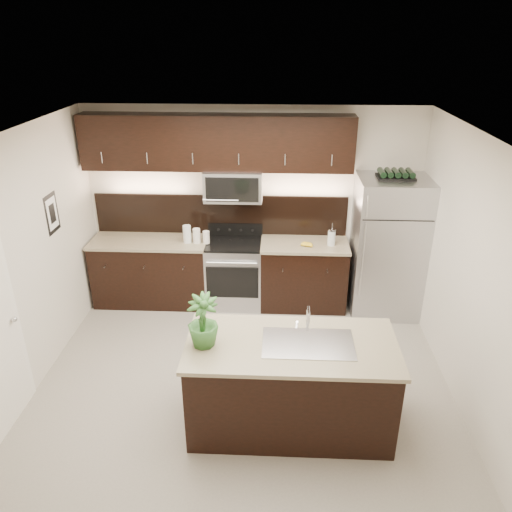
{
  "coord_description": "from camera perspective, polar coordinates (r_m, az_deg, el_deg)",
  "views": [
    {
      "loc": [
        0.35,
        -4.51,
        3.59
      ],
      "look_at": [
        0.11,
        0.55,
        1.26
      ],
      "focal_mm": 35.0,
      "sensor_mm": 36.0,
      "label": 1
    }
  ],
  "objects": [
    {
      "name": "french_press",
      "position": [
        6.69,
        8.62,
        2.14
      ],
      "size": [
        0.11,
        0.11,
        0.3
      ],
      "rotation": [
        0.0,
        0.0,
        0.27
      ],
      "color": "silver",
      "rests_on": "counter_run"
    },
    {
      "name": "island",
      "position": [
        4.95,
        3.94,
        -14.39
      ],
      "size": [
        1.96,
        0.96,
        0.94
      ],
      "color": "black",
      "rests_on": "ground"
    },
    {
      "name": "room_walls",
      "position": [
        4.88,
        -2.9,
        1.85
      ],
      "size": [
        4.52,
        4.02,
        2.71
      ],
      "color": "beige",
      "rests_on": "ground"
    },
    {
      "name": "upper_fixtures",
      "position": [
        6.56,
        -4.23,
        11.87
      ],
      "size": [
        3.49,
        0.4,
        1.66
      ],
      "color": "black",
      "rests_on": "counter_run"
    },
    {
      "name": "refrigerator",
      "position": [
        6.84,
        14.76,
        1.03
      ],
      "size": [
        0.9,
        0.81,
        1.87
      ],
      "primitive_type": "cube",
      "color": "#B2B2B7",
      "rests_on": "ground"
    },
    {
      "name": "bananas",
      "position": [
        6.67,
        5.51,
        1.42
      ],
      "size": [
        0.2,
        0.18,
        0.05
      ],
      "primitive_type": "ellipsoid",
      "rotation": [
        0.0,
        0.0,
        -0.36
      ],
      "color": "gold",
      "rests_on": "counter_run"
    },
    {
      "name": "counter_run",
      "position": [
        6.99,
        -4.16,
        -1.87
      ],
      "size": [
        3.51,
        0.65,
        0.94
      ],
      "color": "black",
      "rests_on": "ground"
    },
    {
      "name": "sink_faucet",
      "position": [
        4.67,
        5.98,
        -9.71
      ],
      "size": [
        0.84,
        0.5,
        0.28
      ],
      "color": "silver",
      "rests_on": "island"
    },
    {
      "name": "ground",
      "position": [
        5.77,
        -1.37,
        -13.73
      ],
      "size": [
        4.5,
        4.5,
        0.0
      ],
      "primitive_type": "plane",
      "color": "gray",
      "rests_on": "ground"
    },
    {
      "name": "canisters",
      "position": [
        6.74,
        -7.06,
        2.36
      ],
      "size": [
        0.36,
        0.11,
        0.24
      ],
      "rotation": [
        0.0,
        0.0,
        -0.05
      ],
      "color": "silver",
      "rests_on": "counter_run"
    },
    {
      "name": "wine_rack",
      "position": [
        6.52,
        15.69,
        8.98
      ],
      "size": [
        0.46,
        0.29,
        0.11
      ],
      "color": "black",
      "rests_on": "refrigerator"
    },
    {
      "name": "plant",
      "position": [
        4.53,
        -6.11,
        -7.4
      ],
      "size": [
        0.3,
        0.3,
        0.5
      ],
      "primitive_type": "imported",
      "rotation": [
        0.0,
        0.0,
        0.06
      ],
      "color": "#2A5923",
      "rests_on": "island"
    }
  ]
}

